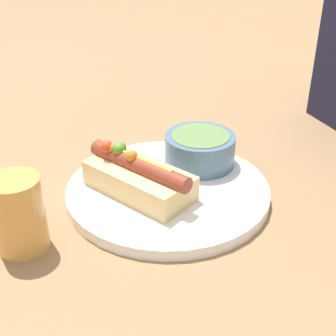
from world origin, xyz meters
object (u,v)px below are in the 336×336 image
soup_bowl (200,148)px  hot_dog (138,177)px  drinking_glass (19,214)px  spoon (165,159)px

soup_bowl → hot_dog: bearing=-68.3°
hot_dog → drinking_glass: 0.17m
hot_dog → drinking_glass: bearing=-103.3°
drinking_glass → spoon: bearing=117.0°
spoon → drinking_glass: 0.25m
drinking_glass → soup_bowl: bearing=108.5°
soup_bowl → spoon: size_ratio=0.86×
spoon → soup_bowl: bearing=13.4°
soup_bowl → drinking_glass: bearing=-71.5°
soup_bowl → drinking_glass: (0.09, -0.27, 0.01)m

